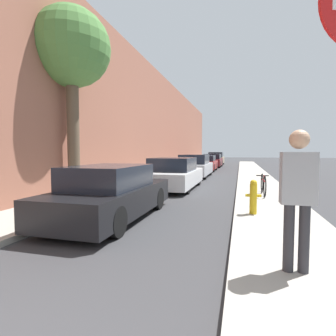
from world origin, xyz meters
The scene contains 14 objects.
ground_plane centered at (0.00, 16.00, 0.00)m, with size 120.00×120.00×0.00m, color #333335.
sidewalk_left centered at (-2.90, 16.00, 0.06)m, with size 2.00×52.00×0.12m.
sidewalk_right centered at (2.90, 16.00, 0.06)m, with size 2.00×52.00×0.12m.
building_facade_left centered at (-4.25, 16.00, 3.77)m, with size 0.70×52.00×7.54m.
parked_car_black centered at (-0.99, 5.73, 0.62)m, with size 1.69×4.25×1.32m.
parked_car_white centered at (-0.81, 11.30, 0.65)m, with size 1.91×4.52×1.37m.
parked_car_silver centered at (-0.82, 16.93, 0.69)m, with size 1.85×4.70×1.45m.
parked_car_red centered at (-0.84, 22.43, 0.63)m, with size 1.77×4.00×1.31m.
parked_car_maroon centered at (-0.81, 28.19, 0.67)m, with size 1.84×4.62×1.39m.
parked_car_champagne centered at (-0.93, 33.36, 0.73)m, with size 1.86×3.91×1.56m.
street_tree_near centered at (-3.52, 7.86, 5.03)m, with size 2.62×2.62×6.33m.
fire_hydrant centered at (2.35, 6.65, 0.55)m, with size 0.37×0.17×0.84m.
pedestrian centered at (2.73, 3.49, 1.16)m, with size 0.42×0.24×1.80m.
bicycle centered at (2.83, 9.80, 0.48)m, with size 0.44×1.74×0.71m.
Camera 1 is at (2.04, -0.12, 1.65)m, focal length 28.44 mm.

